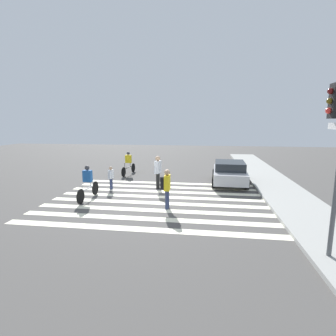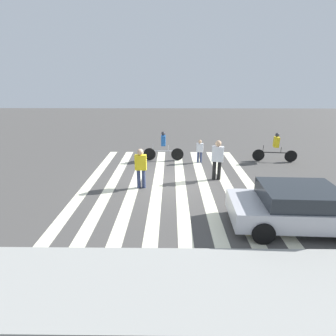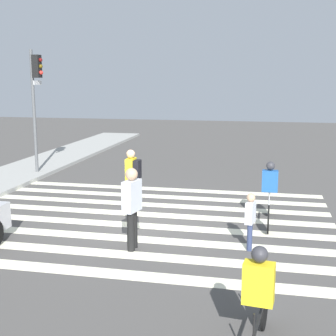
{
  "view_description": "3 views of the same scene",
  "coord_description": "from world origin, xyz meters",
  "px_view_note": "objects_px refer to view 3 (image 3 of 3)",
  "views": [
    {
      "loc": [
        11.84,
        2.17,
        3.64
      ],
      "look_at": [
        -0.99,
        0.37,
        1.38
      ],
      "focal_mm": 28.0,
      "sensor_mm": 36.0,
      "label": 1
    },
    {
      "loc": [
        -0.07,
        10.87,
        4.42
      ],
      "look_at": [
        0.05,
        0.47,
        0.83
      ],
      "focal_mm": 28.0,
      "sensor_mm": 36.0,
      "label": 2
    },
    {
      "loc": [
        -11.59,
        -3.15,
        3.71
      ],
      "look_at": [
        -0.15,
        -0.74,
        1.46
      ],
      "focal_mm": 50.0,
      "sensor_mm": 36.0,
      "label": 3
    }
  ],
  "objects_px": {
    "traffic_light": "(36,88)",
    "cyclist_near_curb": "(258,301)",
    "pedestrian_child_with_backpack": "(132,204)",
    "pedestrian_adult_yellow_jacket": "(250,218)",
    "cyclist_far_lane": "(270,191)",
    "pedestrian_adult_blue_shirt": "(132,174)"
  },
  "relations": [
    {
      "from": "cyclist_far_lane",
      "to": "pedestrian_child_with_backpack",
      "type": "bearing_deg",
      "value": 131.21
    },
    {
      "from": "pedestrian_adult_blue_shirt",
      "to": "cyclist_far_lane",
      "type": "bearing_deg",
      "value": -101.11
    },
    {
      "from": "cyclist_near_curb",
      "to": "pedestrian_adult_yellow_jacket",
      "type": "bearing_deg",
      "value": 10.02
    },
    {
      "from": "pedestrian_adult_yellow_jacket",
      "to": "cyclist_far_lane",
      "type": "height_order",
      "value": "cyclist_far_lane"
    },
    {
      "from": "traffic_light",
      "to": "pedestrian_adult_yellow_jacket",
      "type": "relative_size",
      "value": 3.76
    },
    {
      "from": "traffic_light",
      "to": "cyclist_far_lane",
      "type": "bearing_deg",
      "value": -117.24
    },
    {
      "from": "pedestrian_adult_blue_shirt",
      "to": "pedestrian_adult_yellow_jacket",
      "type": "distance_m",
      "value": 4.49
    },
    {
      "from": "pedestrian_adult_yellow_jacket",
      "to": "pedestrian_child_with_backpack",
      "type": "xyz_separation_m",
      "value": [
        -0.52,
        2.53,
        0.31
      ]
    },
    {
      "from": "pedestrian_child_with_backpack",
      "to": "cyclist_near_curb",
      "type": "relative_size",
      "value": 0.77
    },
    {
      "from": "traffic_light",
      "to": "pedestrian_adult_blue_shirt",
      "type": "relative_size",
      "value": 2.81
    },
    {
      "from": "pedestrian_adult_yellow_jacket",
      "to": "cyclist_near_curb",
      "type": "distance_m",
      "value": 4.19
    },
    {
      "from": "traffic_light",
      "to": "cyclist_near_curb",
      "type": "xyz_separation_m",
      "value": [
        -10.64,
        -8.53,
        -2.47
      ]
    },
    {
      "from": "pedestrian_adult_yellow_jacket",
      "to": "cyclist_far_lane",
      "type": "distance_m",
      "value": 2.03
    },
    {
      "from": "traffic_light",
      "to": "cyclist_near_curb",
      "type": "distance_m",
      "value": 13.86
    },
    {
      "from": "pedestrian_adult_yellow_jacket",
      "to": "cyclist_near_curb",
      "type": "bearing_deg",
      "value": -163.86
    },
    {
      "from": "pedestrian_child_with_backpack",
      "to": "pedestrian_adult_yellow_jacket",
      "type": "bearing_deg",
      "value": -65.17
    },
    {
      "from": "pedestrian_adult_blue_shirt",
      "to": "cyclist_far_lane",
      "type": "height_order",
      "value": "pedestrian_adult_blue_shirt"
    },
    {
      "from": "traffic_light",
      "to": "pedestrian_adult_yellow_jacket",
      "type": "bearing_deg",
      "value": -127.96
    },
    {
      "from": "pedestrian_adult_blue_shirt",
      "to": "pedestrian_child_with_backpack",
      "type": "bearing_deg",
      "value": -163.07
    },
    {
      "from": "traffic_light",
      "to": "cyclist_near_curb",
      "type": "bearing_deg",
      "value": -141.3
    },
    {
      "from": "pedestrian_adult_blue_shirt",
      "to": "pedestrian_child_with_backpack",
      "type": "height_order",
      "value": "pedestrian_child_with_backpack"
    },
    {
      "from": "pedestrian_adult_yellow_jacket",
      "to": "cyclist_far_lane",
      "type": "bearing_deg",
      "value": 1.14
    }
  ]
}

